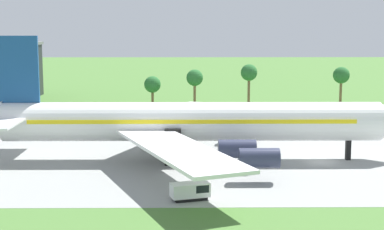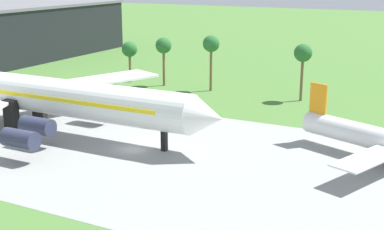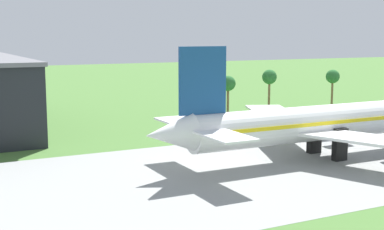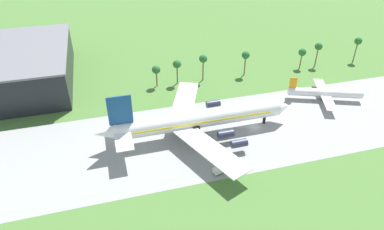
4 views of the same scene
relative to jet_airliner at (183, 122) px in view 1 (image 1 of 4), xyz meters
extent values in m
plane|color=#477233|center=(20.60, -1.77, -5.89)|extent=(600.00, 600.00, 0.00)
cube|color=gray|center=(20.60, -1.77, -5.88)|extent=(320.00, 44.00, 0.02)
cylinder|color=white|center=(1.31, 0.00, 0.07)|extent=(56.76, 5.85, 5.85)
cube|color=yellow|center=(1.31, 0.00, 0.51)|extent=(48.24, 5.97, 0.59)
cube|color=navy|center=(-25.31, 0.00, 7.97)|extent=(7.61, 0.50, 9.95)
cube|color=white|center=(-25.60, 0.00, 0.95)|extent=(5.27, 23.41, 0.30)
cube|color=white|center=(-0.83, -14.81, -0.95)|extent=(18.15, 30.32, 0.44)
cube|color=white|center=(-0.83, 14.81, -0.95)|extent=(18.15, 30.32, 0.44)
cylinder|color=#2D334C|center=(7.55, -7.02, -2.67)|extent=(5.27, 2.63, 2.63)
cylinder|color=#2D334C|center=(9.92, -12.88, -2.67)|extent=(5.27, 2.63, 2.63)
cylinder|color=#2D334C|center=(7.55, 7.02, -2.67)|extent=(5.27, 2.63, 2.63)
cylinder|color=#2D334C|center=(9.92, 12.88, -2.67)|extent=(5.27, 2.63, 2.63)
cube|color=black|center=(25.15, 0.00, -3.20)|extent=(0.70, 0.90, 5.38)
cube|color=black|center=(-1.53, -3.22, -3.20)|extent=(2.40, 1.20, 5.38)
cube|color=black|center=(-1.53, 3.22, -3.20)|extent=(2.40, 1.20, 5.38)
cube|color=black|center=(0.86, -20.74, -5.69)|extent=(4.19, 2.82, 0.40)
cube|color=white|center=(0.86, -20.74, -4.68)|extent=(4.89, 3.21, 1.63)
cube|color=black|center=(2.05, -20.38, -4.43)|extent=(2.10, 2.41, 0.90)
cylinder|color=brown|center=(34.12, 39.30, -1.35)|extent=(0.56, 0.56, 9.09)
sphere|color=#28662D|center=(34.12, 39.30, 3.80)|extent=(3.60, 3.60, 3.60)
cylinder|color=brown|center=(14.06, 39.30, -1.05)|extent=(0.56, 0.56, 9.69)
sphere|color=#28662D|center=(14.06, 39.30, 4.39)|extent=(3.60, 3.60, 3.60)
cylinder|color=brown|center=(2.30, 39.30, -1.61)|extent=(0.56, 0.56, 8.57)
sphere|color=#28662D|center=(2.30, 39.30, 3.28)|extent=(3.60, 3.60, 3.60)
cylinder|color=brown|center=(-6.87, 39.30, -2.33)|extent=(0.56, 0.56, 7.13)
sphere|color=#28662D|center=(-6.87, 39.30, 1.83)|extent=(3.60, 3.60, 3.60)
camera|label=1|loc=(0.41, -87.53, 14.36)|focal=55.00mm
camera|label=2|loc=(62.55, -63.86, 19.66)|focal=50.00mm
camera|label=3|loc=(-61.84, -68.86, 14.59)|focal=50.00mm
camera|label=4|loc=(-28.22, -92.64, 63.69)|focal=32.00mm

